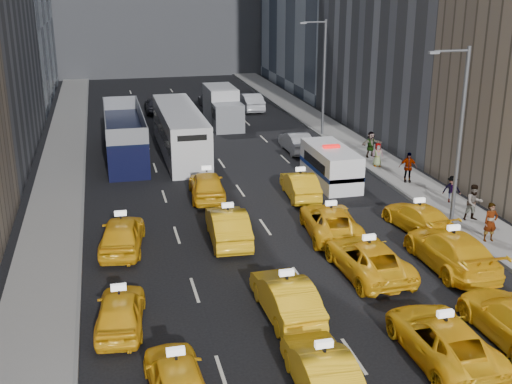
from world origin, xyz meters
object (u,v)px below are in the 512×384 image
at_px(box_truck, 223,107).
at_px(pedestrian_0, 491,222).
at_px(nypd_van, 331,166).
at_px(double_decker, 124,135).
at_px(city_bus, 180,132).

relative_size(box_truck, pedestrian_0, 3.77).
bearing_deg(nypd_van, box_truck, 99.09).
bearing_deg(pedestrian_0, box_truck, 106.60).
xyz_separation_m(double_decker, pedestrian_0, (16.06, -19.57, -0.53)).
bearing_deg(nypd_van, double_decker, 141.60).
bearing_deg(pedestrian_0, nypd_van, 112.55).
xyz_separation_m(city_bus, box_truck, (4.68, 8.48, -0.06)).
height_order(nypd_van, pedestrian_0, nypd_van).
distance_m(double_decker, box_truck, 12.11).
height_order(box_truck, pedestrian_0, box_truck).
bearing_deg(box_truck, city_bus, -111.08).
bearing_deg(nypd_van, pedestrian_0, -71.11).
bearing_deg(city_bus, nypd_van, -52.50).
height_order(double_decker, city_bus, double_decker).
distance_m(city_bus, box_truck, 9.69).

